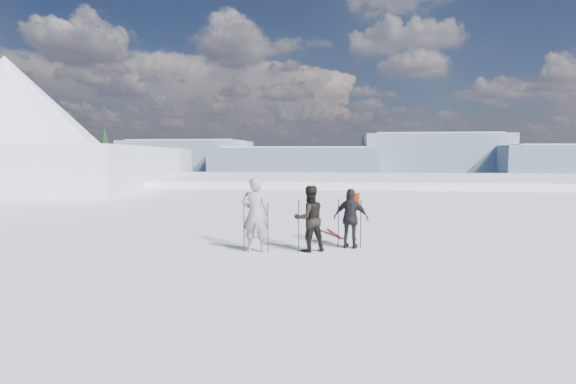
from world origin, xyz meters
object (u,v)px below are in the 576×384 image
Objects in this scene: skier_pack at (351,218)px; skis_loose at (332,234)px; skier_grey at (255,214)px; skier_dark at (309,219)px.

skis_loose is at bearing -62.19° from skier_pack.
skier_pack is 2.18m from skis_loose.
skis_loose is (1.90, 2.65, -0.93)m from skier_grey.
skier_pack is at bearing -75.79° from skis_loose.
skier_dark reaches higher than skis_loose.
skier_grey reaches higher than skis_loose.
skis_loose is (-0.50, 1.98, -0.77)m from skier_pack.
skier_pack is at bearing -165.26° from skier_grey.
skier_grey reaches higher than skier_pack.
skier_grey is at bearing -125.60° from skis_loose.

